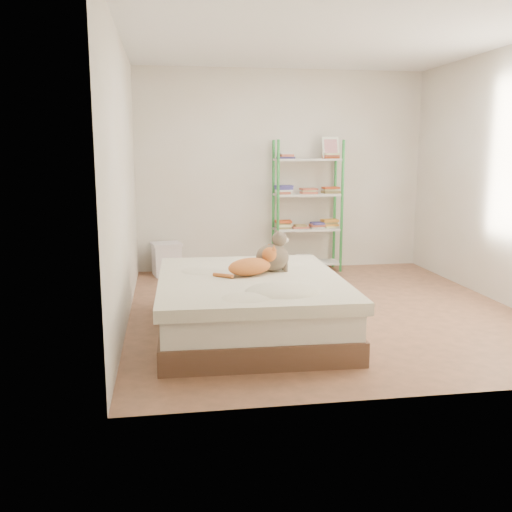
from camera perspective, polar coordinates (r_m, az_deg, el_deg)
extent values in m
cube|color=#A9704E|center=(5.77, 6.66, -5.29)|extent=(3.80, 4.20, 0.01)
cube|color=white|center=(5.65, 7.26, 20.98)|extent=(3.80, 4.20, 0.01)
cube|color=beige|center=(7.60, 2.57, 8.50)|extent=(3.80, 0.01, 2.60)
cube|color=beige|center=(3.59, 16.18, 5.89)|extent=(3.80, 0.01, 2.60)
cube|color=beige|center=(5.36, -13.14, 7.41)|extent=(0.01, 4.20, 2.60)
cube|color=beige|center=(6.35, 23.81, 7.24)|extent=(0.01, 4.20, 2.60)
cube|color=brown|center=(5.00, -0.60, -6.58)|extent=(1.58, 1.95, 0.19)
cube|color=#F0E7CF|center=(4.94, -0.60, -4.36)|extent=(1.53, 1.89, 0.21)
cube|color=beige|center=(4.91, -0.60, -2.64)|extent=(1.61, 1.99, 0.10)
cylinder|color=green|center=(7.24, 2.22, 4.83)|extent=(0.04, 0.04, 1.70)
cylinder|color=green|center=(7.55, 1.74, 5.07)|extent=(0.04, 0.04, 1.70)
cylinder|color=green|center=(7.45, 8.59, 4.88)|extent=(0.04, 0.04, 1.70)
cylinder|color=green|center=(7.75, 7.88, 5.11)|extent=(0.04, 0.04, 1.70)
cube|color=silver|center=(7.59, 5.05, -0.66)|extent=(0.86, 0.34, 0.02)
cube|color=silver|center=(7.52, 5.11, 2.70)|extent=(0.86, 0.34, 0.02)
cube|color=silver|center=(7.47, 5.16, 6.13)|extent=(0.86, 0.34, 0.02)
cube|color=silver|center=(7.45, 5.22, 9.58)|extent=(0.86, 0.34, 0.02)
cube|color=#BA431A|center=(7.58, 5.06, -0.24)|extent=(0.20, 0.16, 0.09)
cube|color=#BA431A|center=(7.44, 2.87, 3.10)|extent=(0.20, 0.16, 0.09)
cube|color=#BA431A|center=(7.49, 4.37, 3.13)|extent=(0.20, 0.16, 0.09)
cube|color=#BA431A|center=(7.54, 5.85, 3.15)|extent=(0.20, 0.16, 0.09)
cube|color=#BA431A|center=(7.59, 7.31, 3.17)|extent=(0.20, 0.16, 0.09)
cube|color=#BA431A|center=(7.40, 2.90, 6.56)|extent=(0.20, 0.16, 0.09)
cube|color=#BA431A|center=(7.47, 5.17, 6.57)|extent=(0.20, 0.16, 0.09)
cube|color=#BA431A|center=(7.55, 7.39, 6.56)|extent=(0.20, 0.16, 0.09)
cube|color=#BA431A|center=(7.38, 2.93, 10.05)|extent=(0.20, 0.16, 0.09)
cube|color=#BA431A|center=(7.53, 7.47, 9.98)|extent=(0.20, 0.16, 0.09)
cube|color=white|center=(7.58, 7.47, 10.70)|extent=(0.22, 0.09, 0.28)
cube|color=red|center=(7.57, 7.50, 10.70)|extent=(0.17, 0.06, 0.21)
cube|color=#B48848|center=(6.32, 2.56, -2.32)|extent=(0.59, 0.56, 0.32)
cube|color=#63289F|center=(6.19, 3.78, -2.67)|extent=(0.24, 0.16, 0.07)
cube|color=#B48848|center=(6.14, 2.87, -1.16)|extent=(0.47, 0.37, 0.10)
cube|color=white|center=(7.32, -8.92, -0.42)|extent=(0.38, 0.35, 0.39)
cube|color=white|center=(7.29, -8.96, 1.19)|extent=(0.42, 0.38, 0.03)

